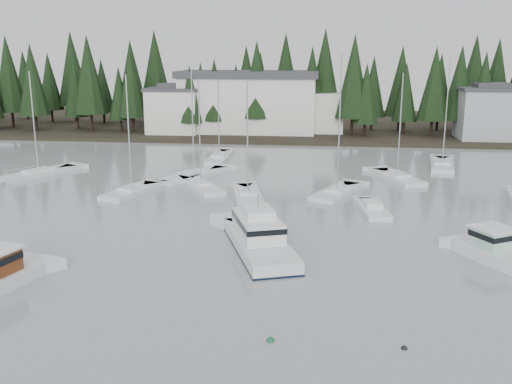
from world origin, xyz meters
TOP-DOWN VIEW (x-y plane):
  - far_shore_land at (0.00, 97.00)m, footprint 240.00×54.00m
  - conifer_treeline at (0.00, 86.00)m, footprint 200.00×22.00m
  - house_west at (-18.00, 79.00)m, footprint 9.54×7.42m
  - house_east_a at (36.00, 78.00)m, footprint 10.60×8.48m
  - harbor_inn at (-2.96, 82.34)m, footprint 29.50×11.50m
  - cabin_cruiser_center at (3.94, 19.95)m, footprint 7.20×12.04m
  - lobster_boat_teal at (21.60, 19.02)m, footprint 6.62×8.50m
  - sailboat_0 at (-5.89, 57.05)m, footprint 2.70×10.71m
  - sailboat_2 at (24.26, 55.18)m, footprint 4.53×10.58m
  - sailboat_3 at (-6.76, 44.82)m, footprint 7.49×10.66m
  - sailboat_7 at (17.38, 46.37)m, footprint 6.01×9.44m
  - sailboat_8 at (-25.88, 43.61)m, footprint 7.10×10.42m
  - sailboat_9 at (10.20, 38.24)m, footprint 6.08×9.08m
  - sailboat_10 at (-11.52, 36.01)m, footprint 4.96×8.48m
  - sailboat_12 at (0.95, 35.92)m, footprint 4.39×8.89m
  - sailboat_13 at (-4.81, 39.68)m, footprint 7.11×9.86m
  - runabout_1 at (13.35, 31.77)m, footprint 3.20×7.20m
  - mooring_buoy_green at (6.12, 5.93)m, footprint 0.46×0.46m
  - mooring_buoy_dark at (12.94, 5.94)m, footprint 0.34×0.34m

SIDE VIEW (x-z plane):
  - far_shore_land at x=0.00m, z-range -0.50..0.50m
  - conifer_treeline at x=0.00m, z-range -10.00..10.00m
  - mooring_buoy_green at x=6.12m, z-range -0.23..0.23m
  - mooring_buoy_dark at x=12.94m, z-range -0.17..0.17m
  - sailboat_0 at x=-5.89m, z-range -5.77..5.88m
  - sailboat_8 at x=-25.88m, z-range -6.45..6.58m
  - sailboat_13 at x=-4.81m, z-range -6.10..6.23m
  - sailboat_3 at x=-6.76m, z-range -6.55..6.68m
  - sailboat_7 at x=17.38m, z-range -6.40..6.54m
  - sailboat_12 at x=0.95m, z-range -6.10..6.24m
  - sailboat_2 at x=24.26m, z-range -7.26..7.42m
  - sailboat_10 at x=-11.52m, z-range -6.42..6.57m
  - sailboat_9 at x=10.20m, z-range -7.41..7.59m
  - runabout_1 at x=13.35m, z-range -0.58..0.84m
  - lobster_boat_teal at x=21.60m, z-range -1.73..2.82m
  - cabin_cruiser_center at x=3.94m, z-range -1.73..3.21m
  - house_west at x=-18.00m, z-range 0.28..9.03m
  - house_east_a at x=36.00m, z-range 0.28..9.53m
  - harbor_inn at x=-2.96m, z-range 0.33..11.23m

